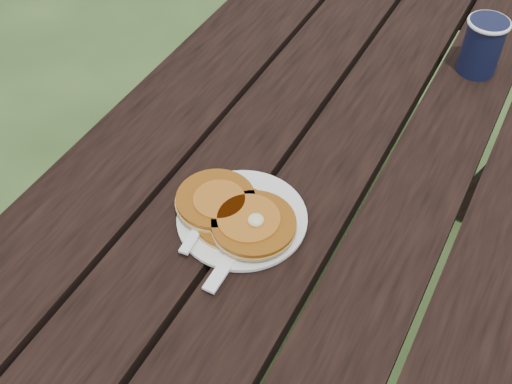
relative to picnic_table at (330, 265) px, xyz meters
The scene contains 7 objects.
ground 0.37m from the picnic_table, ahead, with size 60.00×60.00×0.00m, color #2B441D.
picnic_table is the anchor object (origin of this frame).
plate 0.47m from the picnic_table, 105.72° to the right, with size 0.20×0.20×0.01m, color white.
pancake_stack 0.49m from the picnic_table, 106.33° to the right, with size 0.20×0.14×0.04m.
knife 0.51m from the picnic_table, 98.92° to the right, with size 0.02×0.18×0.01m, color white.
fork 0.52m from the picnic_table, 110.65° to the right, with size 0.03×0.16×0.01m, color white, non-canonical shape.
coffee_cup 0.56m from the picnic_table, 64.13° to the left, with size 0.08×0.08×0.11m.
Camera 1 is at (0.25, -0.82, 1.52)m, focal length 45.00 mm.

